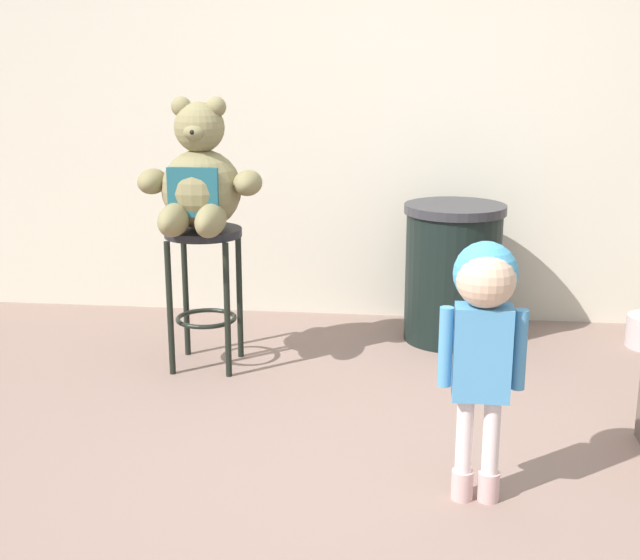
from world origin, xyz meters
TOP-DOWN VIEW (x-y plane):
  - ground_plane at (0.00, 0.00)m, footprint 24.00×24.00m
  - bar_stool_with_teddy at (-0.84, 1.19)m, footprint 0.40×0.40m
  - teddy_bear at (-0.84, 1.16)m, footprint 0.63×0.57m
  - child_walking at (0.50, -0.08)m, footprint 0.31×0.25m
  - trash_bin at (0.46, 1.78)m, footprint 0.57×0.57m

SIDE VIEW (x-z plane):
  - ground_plane at x=0.00m, z-range 0.00..0.00m
  - trash_bin at x=0.46m, z-range 0.00..0.80m
  - bar_stool_with_teddy at x=-0.84m, z-range 0.16..0.90m
  - child_walking at x=0.50m, z-range 0.22..1.20m
  - teddy_bear at x=-0.84m, z-range 0.65..1.32m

